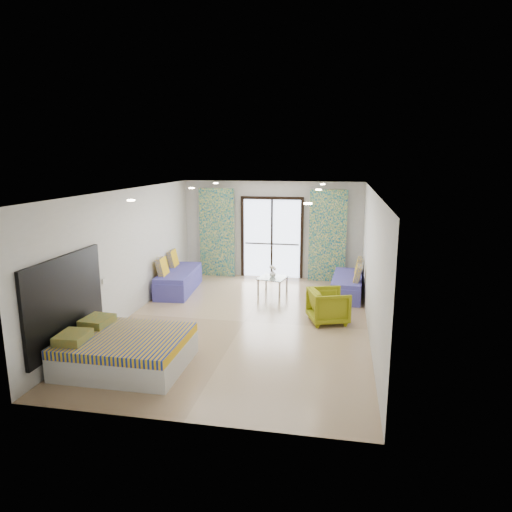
% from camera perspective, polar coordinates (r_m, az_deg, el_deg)
% --- Properties ---
extents(floor, '(5.00, 7.50, 0.01)m').
position_cam_1_polar(floor, '(9.56, -1.45, -8.19)').
color(floor, '#987B5B').
rests_on(floor, ground).
extents(ceiling, '(5.00, 7.50, 0.01)m').
position_cam_1_polar(ceiling, '(8.98, -1.55, 8.16)').
color(ceiling, silver).
rests_on(ceiling, ground).
extents(wall_back, '(5.00, 0.01, 2.70)m').
position_cam_1_polar(wall_back, '(12.81, 2.02, 3.30)').
color(wall_back, silver).
rests_on(wall_back, ground).
extents(wall_front, '(5.00, 0.01, 2.70)m').
position_cam_1_polar(wall_front, '(5.71, -9.49, -8.29)').
color(wall_front, silver).
rests_on(wall_front, ground).
extents(wall_left, '(0.01, 7.50, 2.70)m').
position_cam_1_polar(wall_left, '(10.00, -15.65, 0.31)').
color(wall_left, silver).
rests_on(wall_left, ground).
extents(wall_right, '(0.01, 7.50, 2.70)m').
position_cam_1_polar(wall_right, '(9.00, 14.25, -0.90)').
color(wall_right, silver).
rests_on(wall_right, ground).
extents(balcony_door, '(1.76, 0.08, 2.28)m').
position_cam_1_polar(balcony_door, '(12.79, 2.00, 2.87)').
color(balcony_door, black).
rests_on(balcony_door, floor).
extents(balcony_rail, '(1.52, 0.03, 0.04)m').
position_cam_1_polar(balcony_rail, '(12.86, 2.00, 1.52)').
color(balcony_rail, '#595451').
rests_on(balcony_rail, balcony_door).
extents(curtain_left, '(1.00, 0.10, 2.50)m').
position_cam_1_polar(curtain_left, '(12.97, -4.89, 2.93)').
color(curtain_left, silver).
rests_on(curtain_left, floor).
extents(curtain_right, '(1.00, 0.10, 2.50)m').
position_cam_1_polar(curtain_right, '(12.51, 8.94, 2.48)').
color(curtain_right, silver).
rests_on(curtain_right, floor).
extents(downlight_a, '(0.12, 0.12, 0.02)m').
position_cam_1_polar(downlight_a, '(7.55, -15.36, 6.73)').
color(downlight_a, '#FFE0B2').
rests_on(downlight_a, ceiling).
extents(downlight_b, '(0.12, 0.12, 0.02)m').
position_cam_1_polar(downlight_b, '(6.81, 6.51, 6.54)').
color(downlight_b, '#FFE0B2').
rests_on(downlight_b, ceiling).
extents(downlight_c, '(0.12, 0.12, 0.02)m').
position_cam_1_polar(downlight_c, '(10.32, -8.06, 8.41)').
color(downlight_c, '#FFE0B2').
rests_on(downlight_c, ceiling).
extents(downlight_d, '(0.12, 0.12, 0.02)m').
position_cam_1_polar(downlight_d, '(9.80, 7.83, 8.22)').
color(downlight_d, '#FFE0B2').
rests_on(downlight_d, ceiling).
extents(downlight_e, '(0.12, 0.12, 0.02)m').
position_cam_1_polar(downlight_e, '(12.23, -5.05, 9.06)').
color(downlight_e, '#FFE0B2').
rests_on(downlight_e, ceiling).
extents(downlight_f, '(0.12, 0.12, 0.02)m').
position_cam_1_polar(downlight_f, '(11.79, 8.34, 8.86)').
color(downlight_f, '#FFE0B2').
rests_on(downlight_f, ceiling).
extents(headboard, '(0.06, 2.10, 1.50)m').
position_cam_1_polar(headboard, '(8.06, -22.70, -5.23)').
color(headboard, black).
rests_on(headboard, floor).
extents(switch_plate, '(0.02, 0.10, 0.10)m').
position_cam_1_polar(switch_plate, '(9.09, -18.48, -2.99)').
color(switch_plate, silver).
rests_on(switch_plate, wall_left).
extents(bed, '(1.93, 1.57, 0.66)m').
position_cam_1_polar(bed, '(7.84, -16.08, -11.24)').
color(bed, silver).
rests_on(bed, floor).
extents(daybed_left, '(0.93, 2.02, 0.97)m').
position_cam_1_polar(daybed_left, '(11.75, -9.70, -2.92)').
color(daybed_left, '#45429D').
rests_on(daybed_left, floor).
extents(daybed_right, '(0.80, 1.83, 0.89)m').
position_cam_1_polar(daybed_right, '(11.43, 11.40, -3.55)').
color(daybed_right, '#45429D').
rests_on(daybed_right, floor).
extents(coffee_table, '(0.75, 0.75, 0.74)m').
position_cam_1_polar(coffee_table, '(11.34, 2.10, -2.90)').
color(coffee_table, silver).
rests_on(coffee_table, floor).
extents(vase, '(0.22, 0.22, 0.16)m').
position_cam_1_polar(vase, '(11.36, 2.10, -2.21)').
color(vase, white).
rests_on(vase, coffee_table).
extents(armchair, '(0.90, 0.93, 0.77)m').
position_cam_1_polar(armchair, '(9.53, 9.03, -5.98)').
color(armchair, olive).
rests_on(armchair, floor).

